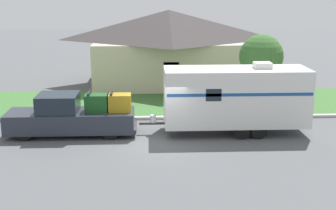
# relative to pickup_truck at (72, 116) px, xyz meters

# --- Properties ---
(ground_plane) EXTENTS (120.00, 120.00, 0.00)m
(ground_plane) POSITION_rel_pickup_truck_xyz_m (4.02, -1.22, -0.90)
(ground_plane) COLOR #515456
(curb_strip) EXTENTS (80.00, 0.30, 0.14)m
(curb_strip) POSITION_rel_pickup_truck_xyz_m (4.02, 2.53, -0.83)
(curb_strip) COLOR #ADADA8
(curb_strip) RESTS_ON ground_plane
(lawn_strip) EXTENTS (80.00, 7.00, 0.03)m
(lawn_strip) POSITION_rel_pickup_truck_xyz_m (4.02, 6.18, -0.89)
(lawn_strip) COLOR #3D6B33
(lawn_strip) RESTS_ON ground_plane
(house_across_street) EXTENTS (11.16, 7.93, 5.25)m
(house_across_street) POSITION_rel_pickup_truck_xyz_m (5.11, 12.18, 1.82)
(house_across_street) COLOR beige
(house_across_street) RESTS_ON ground_plane
(pickup_truck) EXTENTS (6.04, 1.90, 2.06)m
(pickup_truck) POSITION_rel_pickup_truck_xyz_m (0.00, 0.00, 0.00)
(pickup_truck) COLOR black
(pickup_truck) RESTS_ON ground_plane
(travel_trailer) EXTENTS (7.93, 2.28, 3.39)m
(travel_trailer) POSITION_rel_pickup_truck_xyz_m (7.71, -0.00, 0.87)
(travel_trailer) COLOR black
(travel_trailer) RESTS_ON ground_plane
(mailbox) EXTENTS (0.48, 0.20, 1.36)m
(mailbox) POSITION_rel_pickup_truck_xyz_m (7.67, 3.64, 0.14)
(mailbox) COLOR brown
(mailbox) RESTS_ON ground_plane
(tree_in_yard) EXTENTS (2.48, 2.48, 4.24)m
(tree_in_yard) POSITION_rel_pickup_truck_xyz_m (9.98, 4.63, 2.08)
(tree_in_yard) COLOR brown
(tree_in_yard) RESTS_ON ground_plane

